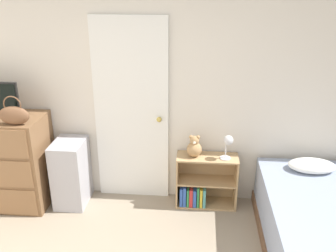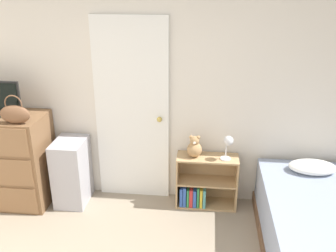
% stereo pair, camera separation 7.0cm
% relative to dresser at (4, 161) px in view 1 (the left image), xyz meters
% --- Properties ---
extents(wall_back, '(10.00, 0.06, 2.55)m').
position_rel_dresser_xyz_m(wall_back, '(1.49, 0.33, 0.77)').
color(wall_back, silver).
rests_on(wall_back, ground_plane).
extents(door_closed, '(0.79, 0.09, 2.01)m').
position_rel_dresser_xyz_m(door_closed, '(1.35, 0.27, 0.50)').
color(door_closed, white).
rests_on(door_closed, ground_plane).
extents(dresser, '(0.93, 0.55, 1.01)m').
position_rel_dresser_xyz_m(dresser, '(0.00, 0.00, 0.00)').
color(dresser, brown).
rests_on(dresser, ground_plane).
extents(handbag, '(0.30, 0.11, 0.29)m').
position_rel_dresser_xyz_m(handbag, '(0.29, -0.18, 0.60)').
color(handbag, brown).
rests_on(handbag, dresser).
extents(storage_bin, '(0.32, 0.44, 0.73)m').
position_rel_dresser_xyz_m(storage_bin, '(0.71, 0.06, -0.14)').
color(storage_bin, '#ADADB7').
rests_on(storage_bin, ground_plane).
extents(bookshelf, '(0.65, 0.26, 0.58)m').
position_rel_dresser_xyz_m(bookshelf, '(2.12, 0.15, -0.27)').
color(bookshelf, tan).
rests_on(bookshelf, ground_plane).
extents(teddy_bear, '(0.16, 0.16, 0.24)m').
position_rel_dresser_xyz_m(teddy_bear, '(2.03, 0.14, 0.18)').
color(teddy_bear, tan).
rests_on(teddy_bear, bookshelf).
extents(desk_lamp, '(0.12, 0.12, 0.27)m').
position_rel_dresser_xyz_m(desk_lamp, '(2.37, 0.10, 0.26)').
color(desk_lamp, silver).
rests_on(desk_lamp, bookshelf).
extents(bed, '(1.03, 1.88, 0.65)m').
position_rel_dresser_xyz_m(bed, '(3.21, -0.65, -0.23)').
color(bed, brown).
rests_on(bed, ground_plane).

